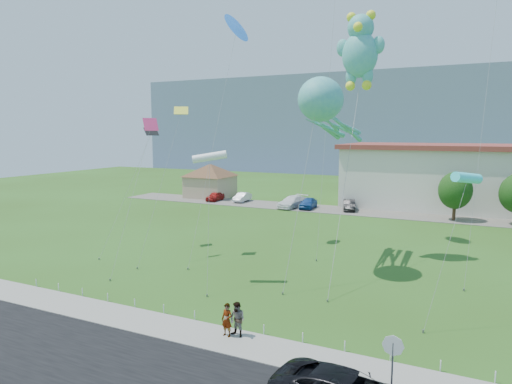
% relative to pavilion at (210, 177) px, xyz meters
% --- Properties ---
extents(ground, '(160.00, 160.00, 0.00)m').
position_rel_pavilion_xyz_m(ground, '(24.00, -38.00, -3.02)').
color(ground, '#2C4D15').
rests_on(ground, ground).
extents(sidewalk, '(80.00, 2.50, 0.10)m').
position_rel_pavilion_xyz_m(sidewalk, '(24.00, -40.75, -2.97)').
color(sidewalk, gray).
rests_on(sidewalk, ground).
extents(parking_strip, '(70.00, 6.00, 0.06)m').
position_rel_pavilion_xyz_m(parking_strip, '(24.00, -3.00, -2.99)').
color(parking_strip, '#59544C').
rests_on(parking_strip, ground).
extents(hill_ridge, '(160.00, 50.00, 25.00)m').
position_rel_pavilion_xyz_m(hill_ridge, '(24.00, 82.00, 9.48)').
color(hill_ridge, slate).
rests_on(hill_ridge, ground).
extents(pavilion, '(9.20, 9.20, 5.00)m').
position_rel_pavilion_xyz_m(pavilion, '(0.00, 0.00, 0.00)').
color(pavilion, tan).
rests_on(pavilion, ground).
extents(stop_sign, '(0.80, 0.07, 2.50)m').
position_rel_pavilion_xyz_m(stop_sign, '(33.50, -42.21, -1.15)').
color(stop_sign, slate).
rests_on(stop_sign, ground).
extents(rope_fence, '(26.05, 0.05, 0.50)m').
position_rel_pavilion_xyz_m(rope_fence, '(24.00, -39.30, -2.77)').
color(rope_fence, white).
rests_on(rope_fence, ground).
extents(tree_near, '(3.60, 3.60, 5.47)m').
position_rel_pavilion_xyz_m(tree_near, '(34.00, -4.00, 0.36)').
color(tree_near, '#3F2B19').
rests_on(tree_near, ground).
extents(pedestrian_left, '(0.63, 0.45, 1.61)m').
position_rel_pavilion_xyz_m(pedestrian_left, '(25.57, -40.40, -2.12)').
color(pedestrian_left, gray).
rests_on(pedestrian_left, sidewalk).
extents(pedestrian_right, '(0.93, 0.79, 1.68)m').
position_rel_pavilion_xyz_m(pedestrian_right, '(26.04, -40.22, -2.08)').
color(pedestrian_right, gray).
rests_on(pedestrian_right, sidewalk).
extents(parked_car_red, '(1.69, 3.78, 1.26)m').
position_rel_pavilion_xyz_m(parked_car_red, '(2.62, -3.05, -2.33)').
color(parked_car_red, '#9E1613').
rests_on(parked_car_red, parking_strip).
extents(parked_car_silver, '(1.49, 3.90, 1.27)m').
position_rel_pavilion_xyz_m(parked_car_silver, '(6.52, -2.16, -2.33)').
color(parked_car_silver, silver).
rests_on(parked_car_silver, parking_strip).
extents(parked_car_white, '(3.11, 5.50, 1.50)m').
position_rel_pavilion_xyz_m(parked_car_white, '(14.69, -3.75, -2.21)').
color(parked_car_white, white).
rests_on(parked_car_white, parking_strip).
extents(parked_car_blue, '(1.96, 4.21, 1.40)m').
position_rel_pavilion_xyz_m(parked_car_blue, '(16.81, -3.59, -2.27)').
color(parked_car_blue, navy).
rests_on(parked_car_blue, parking_strip).
extents(parked_car_black, '(2.48, 4.29, 1.34)m').
position_rel_pavilion_xyz_m(parked_car_black, '(21.87, -2.66, -2.29)').
color(parked_car_black, black).
rests_on(parked_car_black, parking_strip).
extents(octopus_kite, '(2.99, 11.42, 13.46)m').
position_rel_pavilion_xyz_m(octopus_kite, '(26.22, -27.54, 8.33)').
color(octopus_kite, teal).
rests_on(octopus_kite, ground).
extents(teddy_bear_kite, '(3.62, 11.75, 18.70)m').
position_rel_pavilion_xyz_m(teddy_bear_kite, '(27.54, -23.28, 12.95)').
color(teddy_bear_kite, teal).
rests_on(teddy_bear_kite, ground).
extents(small_kite_white, '(1.64, 3.88, 8.65)m').
position_rel_pavilion_xyz_m(small_kite_white, '(20.46, -33.45, 5.13)').
color(small_kite_white, white).
rests_on(small_kite_white, ground).
extents(small_kite_black, '(1.50, 6.46, 10.26)m').
position_rel_pavilion_xyz_m(small_kite_black, '(10.77, -27.81, 5.74)').
color(small_kite_black, black).
rests_on(small_kite_black, ground).
extents(small_kite_cyan, '(1.81, 3.26, 7.97)m').
position_rel_pavilion_xyz_m(small_kite_cyan, '(35.47, -33.68, 4.46)').
color(small_kite_cyan, '#38F4FF').
rests_on(small_kite_cyan, ground).
extents(small_kite_yellow, '(1.29, 5.90, 11.90)m').
position_rel_pavilion_xyz_m(small_kite_yellow, '(14.72, -28.95, 7.13)').
color(small_kite_yellow, yellow).
rests_on(small_kite_yellow, ground).
extents(small_kite_pink, '(2.11, 7.15, 10.81)m').
position_rel_pavilion_xyz_m(small_kite_pink, '(13.21, -30.71, 6.18)').
color(small_kite_pink, '#F33673').
rests_on(small_kite_pink, ground).
extents(small_kite_blue, '(1.86, 10.02, 19.32)m').
position_rel_pavilion_xyz_m(small_kite_blue, '(16.82, -23.08, 15.12)').
color(small_kite_blue, blue).
rests_on(small_kite_blue, ground).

